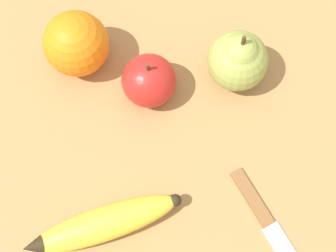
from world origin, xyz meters
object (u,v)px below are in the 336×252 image
object	(u,v)px
apple	(149,81)
paring_knife	(271,228)
pear	(238,60)
orange	(76,44)
banana	(103,224)

from	to	relation	value
apple	paring_knife	world-z (taller)	apple
apple	pear	bearing A→B (deg)	-163.66
orange	paring_knife	distance (m)	0.34
paring_knife	apple	bearing A→B (deg)	-80.00
pear	apple	distance (m)	0.12
banana	pear	xyz separation A→B (m)	(-0.15, -0.22, 0.02)
banana	orange	distance (m)	0.23
apple	paring_knife	bearing A→B (deg)	133.60
orange	pear	distance (m)	0.21
paring_knife	pear	bearing A→B (deg)	-109.52
orange	paring_knife	xyz separation A→B (m)	(-0.26, 0.21, -0.04)
banana	apple	world-z (taller)	apple
orange	apple	xyz separation A→B (m)	(-0.10, 0.04, -0.01)
paring_knife	orange	bearing A→B (deg)	-72.60
orange	paring_knife	size ratio (longest dim) A/B	0.54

